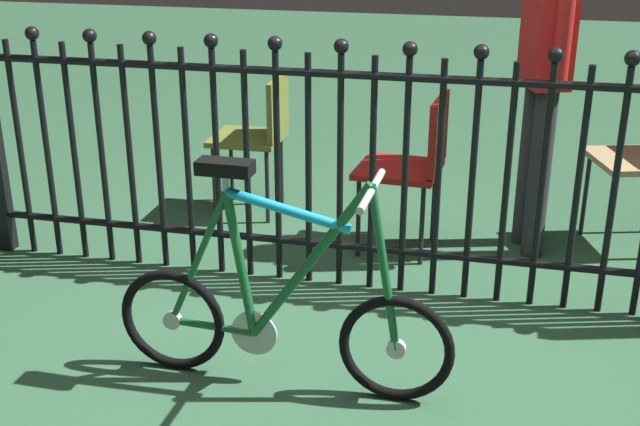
{
  "coord_description": "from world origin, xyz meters",
  "views": [
    {
      "loc": [
        0.65,
        -2.74,
        1.75
      ],
      "look_at": [
        -0.06,
        0.21,
        0.55
      ],
      "focal_mm": 45.63,
      "sensor_mm": 36.0,
      "label": 1
    }
  ],
  "objects_px": {
    "chair_red": "(414,159)",
    "person_visitor": "(546,50)",
    "bicycle": "(279,311)",
    "chair_olive": "(260,130)"
  },
  "relations": [
    {
      "from": "chair_red",
      "to": "chair_olive",
      "type": "xyz_separation_m",
      "value": [
        -0.92,
        0.34,
        -0.0
      ]
    },
    {
      "from": "bicycle",
      "to": "chair_olive",
      "type": "relative_size",
      "value": 1.62
    },
    {
      "from": "chair_red",
      "to": "bicycle",
      "type": "bearing_deg",
      "value": -103.27
    },
    {
      "from": "bicycle",
      "to": "person_visitor",
      "type": "bearing_deg",
      "value": 58.96
    },
    {
      "from": "chair_red",
      "to": "person_visitor",
      "type": "xyz_separation_m",
      "value": [
        0.59,
        0.16,
        0.55
      ]
    },
    {
      "from": "bicycle",
      "to": "chair_red",
      "type": "height_order",
      "value": "bicycle"
    },
    {
      "from": "person_visitor",
      "to": "chair_red",
      "type": "bearing_deg",
      "value": -165.03
    },
    {
      "from": "bicycle",
      "to": "person_visitor",
      "type": "relative_size",
      "value": 0.75
    },
    {
      "from": "bicycle",
      "to": "person_visitor",
      "type": "xyz_separation_m",
      "value": [
        0.91,
        1.52,
        0.74
      ]
    },
    {
      "from": "chair_red",
      "to": "person_visitor",
      "type": "bearing_deg",
      "value": 14.97
    }
  ]
}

